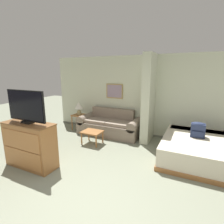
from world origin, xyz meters
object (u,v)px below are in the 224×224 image
at_px(table_lamp, 79,106).
at_px(tv_dresser, 30,145).
at_px(tv, 26,107).
at_px(bed, 200,149).
at_px(coffee_table, 92,133).
at_px(backpack, 198,129).
at_px(couch, 109,125).

relative_size(table_lamp, tv_dresser, 0.39).
bearing_deg(tv, tv_dresser, -90.00).
xyz_separation_m(table_lamp, bed, (3.98, -0.61, -0.61)).
xyz_separation_m(coffee_table, tv, (-0.56, -1.66, 1.04)).
bearing_deg(backpack, table_lamp, 173.20).
distance_m(tv_dresser, bed, 3.96).
bearing_deg(bed, tv_dresser, -149.63).
relative_size(tv, backpack, 2.78).
distance_m(couch, backpack, 2.74).
bearing_deg(tv, coffee_table, 71.37).
bearing_deg(bed, backpack, 120.56).
height_order(tv_dresser, backpack, tv_dresser).
distance_m(coffee_table, backpack, 2.83).
distance_m(couch, tv_dresser, 2.70).
relative_size(tv_dresser, bed, 0.61).
height_order(table_lamp, backpack, table_lamp).
bearing_deg(coffee_table, couch, 84.34).
bearing_deg(tv, table_lamp, 102.38).
xyz_separation_m(tv_dresser, bed, (3.41, 2.00, -0.25)).
xyz_separation_m(coffee_table, bed, (2.85, 0.33, -0.07)).
bearing_deg(table_lamp, couch, 0.51).
relative_size(coffee_table, tv_dresser, 0.47).
distance_m(tv, bed, 4.10).
height_order(table_lamp, bed, table_lamp).
bearing_deg(bed, couch, 167.38).
bearing_deg(coffee_table, table_lamp, 140.41).
xyz_separation_m(couch, backpack, (2.67, -0.48, 0.39)).
xyz_separation_m(couch, coffee_table, (-0.09, -0.95, 0.02)).
bearing_deg(table_lamp, coffee_table, -39.59).
distance_m(coffee_table, bed, 2.87).
bearing_deg(couch, bed, -12.62).
relative_size(couch, coffee_table, 3.70).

